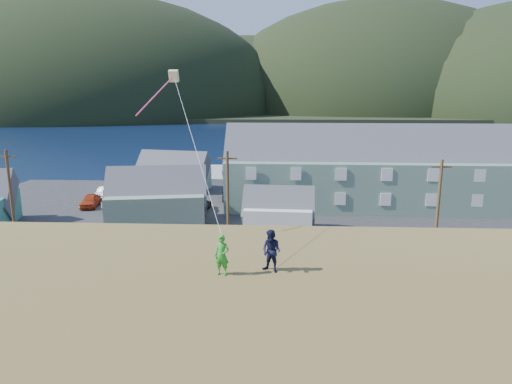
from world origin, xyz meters
The scene contains 15 objects.
ground centered at (0.00, 0.00, 0.00)m, with size 900.00×900.00×0.00m, color #0A1638.
grass_strip centered at (0.00, -2.00, 0.05)m, with size 110.00×8.00×0.10m, color #4C3D19.
waterfront_lot centered at (0.00, 17.00, 0.06)m, with size 72.00×36.00×0.12m, color #28282B.
wharf centered at (-6.00, 40.00, 0.45)m, with size 26.00×14.00×0.90m, color gray.
far_shore centered at (0.00, 330.00, 1.00)m, with size 900.00×320.00×2.00m, color black.
far_hills centered at (35.59, 279.38, 2.00)m, with size 760.00×265.00×143.00m.
lodge centered at (14.48, 20.31, 4.69)m, with size 34.79×10.11×12.20m.
shed_palegreen_near centered at (-9.16, 11.37, 2.82)m, with size 11.21×8.08×7.50m.
shed_white centered at (3.59, 9.35, 2.18)m, with size 7.30×5.02×5.63m.
shed_palegreen_far centered at (-11.55, 28.87, 2.62)m, with size 11.09×7.66×6.82m.
utility_poles centered at (-1.38, 1.50, 4.57)m, with size 35.40×0.24×9.09m.
parked_cars centered at (-10.07, 20.33, 0.86)m, with size 21.87×12.83×1.58m.
kite_flyer_green centered at (1.50, -18.94, 7.95)m, with size 0.55×0.36×1.51m, color #278C26.
kite_flyer_navy centered at (3.30, -18.54, 8.00)m, with size 0.78×0.61×1.61m, color black.
kite_rig centered at (-1.67, -12.23, 14.31)m, with size 2.20×3.74×9.65m.
Camera 1 is at (3.52, -34.60, 13.76)m, focal length 32.00 mm.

